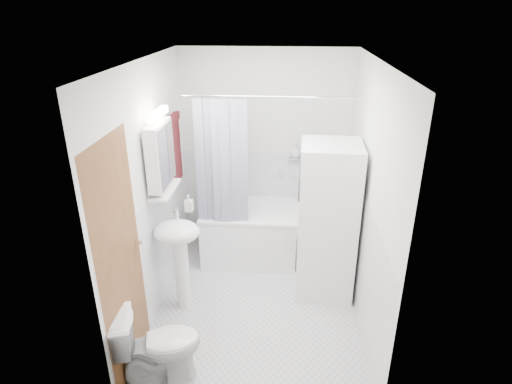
# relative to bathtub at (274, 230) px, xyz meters

# --- Properties ---
(floor) EXTENTS (2.60, 2.60, 0.00)m
(floor) POSITION_rel_bathtub_xyz_m (-0.13, -0.92, -0.35)
(floor) COLOR silver
(floor) RESTS_ON ground
(room_walls) EXTENTS (2.60, 2.60, 2.60)m
(room_walls) POSITION_rel_bathtub_xyz_m (-0.13, -0.92, 1.14)
(room_walls) COLOR silver
(room_walls) RESTS_ON ground
(wainscot) EXTENTS (1.98, 2.58, 2.58)m
(wainscot) POSITION_rel_bathtub_xyz_m (-0.13, -0.63, 0.25)
(wainscot) COLOR white
(wainscot) RESTS_ON ground
(door) EXTENTS (0.05, 2.00, 2.00)m
(door) POSITION_rel_bathtub_xyz_m (-1.08, -1.47, 0.65)
(door) COLOR brown
(door) RESTS_ON ground
(bathtub) EXTENTS (1.67, 0.79, 0.63)m
(bathtub) POSITION_rel_bathtub_xyz_m (0.00, 0.00, 0.00)
(bathtub) COLOR white
(bathtub) RESTS_ON ground
(tub_spout) EXTENTS (0.04, 0.12, 0.04)m
(tub_spout) POSITION_rel_bathtub_xyz_m (0.20, 0.33, 0.60)
(tub_spout) COLOR silver
(tub_spout) RESTS_ON room_walls
(curtain_rod) EXTENTS (1.85, 0.02, 0.02)m
(curtain_rod) POSITION_rel_bathtub_xyz_m (0.00, -0.33, 1.65)
(curtain_rod) COLOR silver
(curtain_rod) RESTS_ON room_walls
(shower_curtain) EXTENTS (0.55, 0.02, 1.45)m
(shower_curtain) POSITION_rel_bathtub_xyz_m (-0.55, -0.33, 0.90)
(shower_curtain) COLOR #161345
(shower_curtain) RESTS_ON curtain_rod
(sink) EXTENTS (0.44, 0.37, 1.04)m
(sink) POSITION_rel_bathtub_xyz_m (-0.88, -1.00, 0.35)
(sink) COLOR white
(sink) RESTS_ON ground
(medicine_cabinet) EXTENTS (0.13, 0.50, 0.71)m
(medicine_cabinet) POSITION_rel_bathtub_xyz_m (-1.03, -0.82, 1.21)
(medicine_cabinet) COLOR white
(medicine_cabinet) RESTS_ON room_walls
(shelf) EXTENTS (0.18, 0.54, 0.02)m
(shelf) POSITION_rel_bathtub_xyz_m (-1.02, -0.82, 0.85)
(shelf) COLOR silver
(shelf) RESTS_ON room_walls
(shower_caddy) EXTENTS (0.22, 0.06, 0.02)m
(shower_caddy) POSITION_rel_bathtub_xyz_m (0.25, 0.32, 0.80)
(shower_caddy) COLOR silver
(shower_caddy) RESTS_ON room_walls
(towel) EXTENTS (0.07, 0.31, 0.76)m
(towel) POSITION_rel_bathtub_xyz_m (-1.07, -0.20, 1.07)
(towel) COLOR #50141A
(towel) RESTS_ON room_walls
(washer_dryer) EXTENTS (0.60, 0.59, 1.62)m
(washer_dryer) POSITION_rel_bathtub_xyz_m (0.55, -0.60, 0.46)
(washer_dryer) COLOR white
(washer_dryer) RESTS_ON ground
(toilet) EXTENTS (0.76, 0.56, 0.67)m
(toilet) POSITION_rel_bathtub_xyz_m (-0.85, -1.92, -0.02)
(toilet) COLOR white
(toilet) RESTS_ON ground
(soap_pump) EXTENTS (0.08, 0.17, 0.08)m
(soap_pump) POSITION_rel_bathtub_xyz_m (-0.84, -0.67, 0.60)
(soap_pump) COLOR gray
(soap_pump) RESTS_ON sink
(shelf_bottle) EXTENTS (0.07, 0.18, 0.07)m
(shelf_bottle) POSITION_rel_bathtub_xyz_m (-1.02, -0.97, 0.90)
(shelf_bottle) COLOR gray
(shelf_bottle) RESTS_ON shelf
(shelf_cup) EXTENTS (0.10, 0.09, 0.10)m
(shelf_cup) POSITION_rel_bathtub_xyz_m (-1.02, -0.70, 0.91)
(shelf_cup) COLOR gray
(shelf_cup) RESTS_ON shelf
(shampoo_a) EXTENTS (0.13, 0.17, 0.13)m
(shampoo_a) POSITION_rel_bathtub_xyz_m (0.22, 0.32, 0.88)
(shampoo_a) COLOR gray
(shampoo_a) RESTS_ON shower_caddy
(shampoo_b) EXTENTS (0.08, 0.21, 0.08)m
(shampoo_b) POSITION_rel_bathtub_xyz_m (0.34, 0.32, 0.85)
(shampoo_b) COLOR navy
(shampoo_b) RESTS_ON shower_caddy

